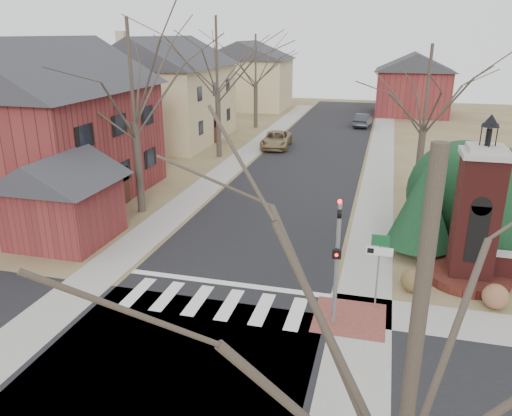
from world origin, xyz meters
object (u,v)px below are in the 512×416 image
(brick_gate_monument, at_px, (474,229))
(distant_car, at_px, (363,120))
(pickup_truck, at_px, (276,140))
(traffic_signal_pole, at_px, (337,252))
(sign_post, at_px, (379,257))

(brick_gate_monument, relative_size, distant_car, 1.60)
(pickup_truck, bearing_deg, traffic_signal_pole, -77.39)
(traffic_signal_pole, relative_size, brick_gate_monument, 0.69)
(traffic_signal_pole, height_order, brick_gate_monument, brick_gate_monument)
(sign_post, bearing_deg, pickup_truck, 110.30)
(brick_gate_monument, bearing_deg, sign_post, -138.58)
(traffic_signal_pole, xyz_separation_m, pickup_truck, (-7.70, 25.73, -1.92))
(traffic_signal_pole, height_order, distant_car, traffic_signal_pole)
(sign_post, distance_m, distant_car, 36.36)
(traffic_signal_pole, height_order, sign_post, traffic_signal_pole)
(brick_gate_monument, bearing_deg, distant_car, 100.20)
(traffic_signal_pole, distance_m, pickup_truck, 26.93)
(pickup_truck, height_order, distant_car, distant_car)
(brick_gate_monument, bearing_deg, pickup_truck, 120.20)
(distant_car, bearing_deg, brick_gate_monument, 105.80)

